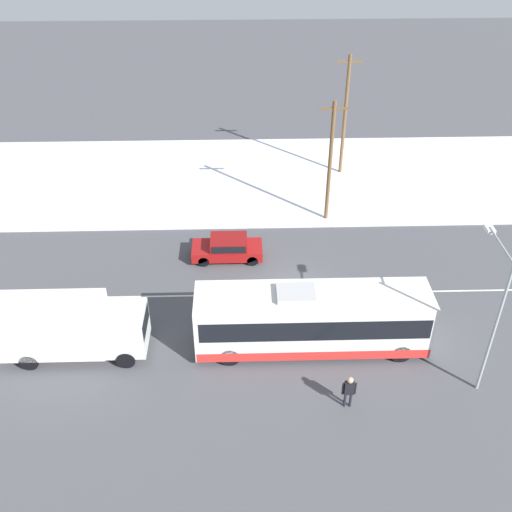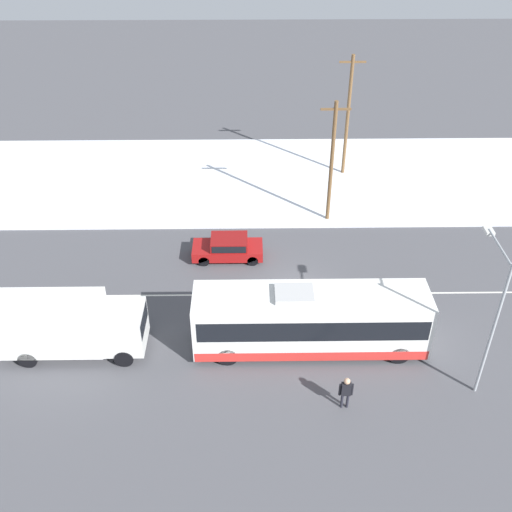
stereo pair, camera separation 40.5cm
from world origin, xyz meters
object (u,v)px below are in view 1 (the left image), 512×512
object	(u,v)px
city_bus	(312,320)
sedan_car	(228,247)
utility_pole_roadside	(330,161)
pedestrian_at_stop	(349,389)
streetlamp	(494,301)
utility_pole_snowlot	(345,115)
box_truck	(68,326)

from	to	relation	value
city_bus	sedan_car	world-z (taller)	city_bus
utility_pole_roadside	pedestrian_at_stop	bearing A→B (deg)	-93.65
streetlamp	pedestrian_at_stop	bearing A→B (deg)	-165.92
utility_pole_roadside	utility_pole_snowlot	world-z (taller)	utility_pole_snowlot
pedestrian_at_stop	utility_pole_snowlot	xyz separation A→B (m)	(2.87, 22.21, 3.51)
box_truck	utility_pole_roadside	xyz separation A→B (m)	(13.80, 11.99, 2.54)
sedan_car	pedestrian_at_stop	world-z (taller)	pedestrian_at_stop
city_bus	sedan_car	xyz separation A→B (m)	(-4.13, 7.66, -0.92)
utility_pole_snowlot	box_truck	bearing A→B (deg)	-130.26
pedestrian_at_stop	utility_pole_snowlot	world-z (taller)	utility_pole_snowlot
box_truck	utility_pole_snowlot	world-z (taller)	utility_pole_snowlot
utility_pole_roadside	sedan_car	bearing A→B (deg)	-146.65
box_truck	pedestrian_at_stop	xyz separation A→B (m)	(12.80, -3.70, -0.61)
city_bus	utility_pole_snowlot	bearing A→B (deg)	77.41
city_bus	utility_pole_roadside	world-z (taller)	utility_pole_roadside
city_bus	utility_pole_snowlot	world-z (taller)	utility_pole_snowlot
pedestrian_at_stop	utility_pole_snowlot	bearing A→B (deg)	82.63
sedan_car	pedestrian_at_stop	distance (m)	12.70
city_bus	box_truck	xyz separation A→B (m)	(-11.57, -0.15, 0.01)
pedestrian_at_stop	utility_pole_roadside	world-z (taller)	utility_pole_roadside
utility_pole_snowlot	pedestrian_at_stop	bearing A→B (deg)	-97.37
box_truck	utility_pole_roadside	distance (m)	18.45
streetlamp	utility_pole_snowlot	world-z (taller)	utility_pole_snowlot
city_bus	streetlamp	distance (m)	8.19
sedan_car	utility_pole_snowlot	size ratio (longest dim) A/B	0.47
sedan_car	streetlamp	size ratio (longest dim) A/B	0.58
city_bus	pedestrian_at_stop	xyz separation A→B (m)	(1.23, -3.85, -0.60)
box_truck	city_bus	bearing A→B (deg)	0.72
box_truck	sedan_car	world-z (taller)	box_truck
streetlamp	utility_pole_snowlot	distance (m)	20.93
streetlamp	sedan_car	bearing A→B (deg)	138.86
box_truck	utility_pole_roadside	world-z (taller)	utility_pole_roadside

